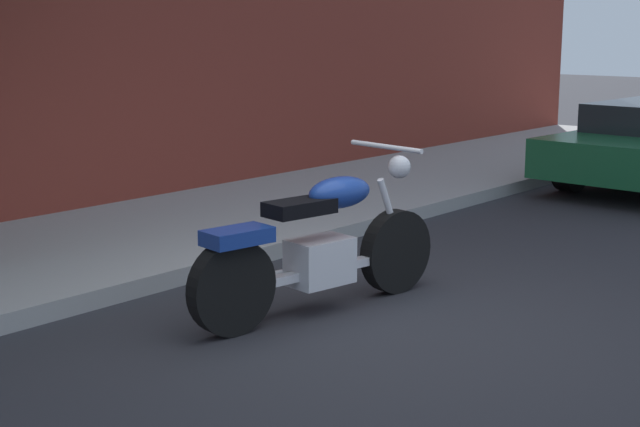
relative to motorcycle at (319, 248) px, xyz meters
name	(u,v)px	position (x,y,z in m)	size (l,w,h in m)	color
ground_plane	(369,329)	(-0.08, -0.50, -0.45)	(60.00, 60.00, 0.00)	#28282D
sidewalk	(94,248)	(-0.08, 2.49, -0.38)	(22.49, 2.56, 0.14)	#969696
motorcycle	(319,248)	(0.00, 0.00, 0.00)	(2.11, 0.74, 1.12)	black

